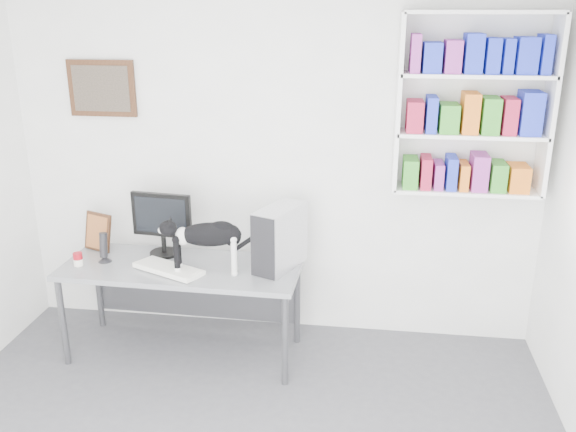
{
  "coord_description": "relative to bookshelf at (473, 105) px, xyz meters",
  "views": [
    {
      "loc": [
        0.73,
        -2.43,
        2.48
      ],
      "look_at": [
        0.18,
        1.53,
        1.1
      ],
      "focal_mm": 38.0,
      "sensor_mm": 36.0,
      "label": 1
    }
  ],
  "objects": [
    {
      "name": "cat",
      "position": [
        -1.76,
        -0.5,
        -0.94
      ],
      "size": [
        0.65,
        0.28,
        0.39
      ],
      "primitive_type": null,
      "rotation": [
        0.0,
        0.0,
        0.17
      ],
      "color": "black",
      "rests_on": "desk"
    },
    {
      "name": "pc_tower",
      "position": [
        -1.28,
        -0.32,
        -0.91
      ],
      "size": [
        0.36,
        0.49,
        0.45
      ],
      "primitive_type": "cube",
      "rotation": [
        0.0,
        0.0,
        -0.39
      ],
      "color": "silver",
      "rests_on": "desk"
    },
    {
      "name": "bookshelf",
      "position": [
        0.0,
        0.0,
        0.0
      ],
      "size": [
        1.03,
        0.28,
        1.24
      ],
      "primitive_type": "cube",
      "color": "white",
      "rests_on": "room"
    },
    {
      "name": "leaning_print",
      "position": [
        -2.71,
        -0.18,
        -0.99
      ],
      "size": [
        0.26,
        0.18,
        0.3
      ],
      "primitive_type": "cube",
      "rotation": [
        0.0,
        0.0,
        -0.38
      ],
      "color": "#4B2A18",
      "rests_on": "desk"
    },
    {
      "name": "wall_art",
      "position": [
        -2.7,
        0.12,
        0.05
      ],
      "size": [
        0.52,
        0.04,
        0.42
      ],
      "primitive_type": "cube",
      "color": "#4B2A18",
      "rests_on": "room"
    },
    {
      "name": "speaker",
      "position": [
        -2.57,
        -0.4,
        -1.02
      ],
      "size": [
        0.11,
        0.11,
        0.23
      ],
      "primitive_type": "cylinder",
      "rotation": [
        0.0,
        0.0,
        -0.1
      ],
      "color": "black",
      "rests_on": "desk"
    },
    {
      "name": "room",
      "position": [
        -1.4,
        -1.85,
        -0.5
      ],
      "size": [
        4.01,
        4.01,
        2.7
      ],
      "color": "#545459",
      "rests_on": "ground"
    },
    {
      "name": "soup_can",
      "position": [
        -2.73,
        -0.49,
        -1.09
      ],
      "size": [
        0.09,
        0.09,
        0.1
      ],
      "primitive_type": "cylinder",
      "rotation": [
        0.0,
        0.0,
        0.37
      ],
      "color": "#A50E1A",
      "rests_on": "desk"
    },
    {
      "name": "desk",
      "position": [
        -1.99,
        -0.39,
        -1.49
      ],
      "size": [
        1.73,
        0.7,
        0.71
      ],
      "primitive_type": "cube",
      "rotation": [
        0.0,
        0.0,
        -0.02
      ],
      "color": "gray",
      "rests_on": "room"
    },
    {
      "name": "monitor",
      "position": [
        -2.18,
        -0.21,
        -0.89
      ],
      "size": [
        0.48,
        0.27,
        0.49
      ],
      "primitive_type": "cube",
      "rotation": [
        0.0,
        0.0,
        -0.11
      ],
      "color": "black",
      "rests_on": "desk"
    },
    {
      "name": "keyboard",
      "position": [
        -2.05,
        -0.5,
        -1.12
      ],
      "size": [
        0.55,
        0.39,
        0.04
      ],
      "primitive_type": "cube",
      "rotation": [
        0.0,
        0.0,
        -0.43
      ],
      "color": "white",
      "rests_on": "desk"
    }
  ]
}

